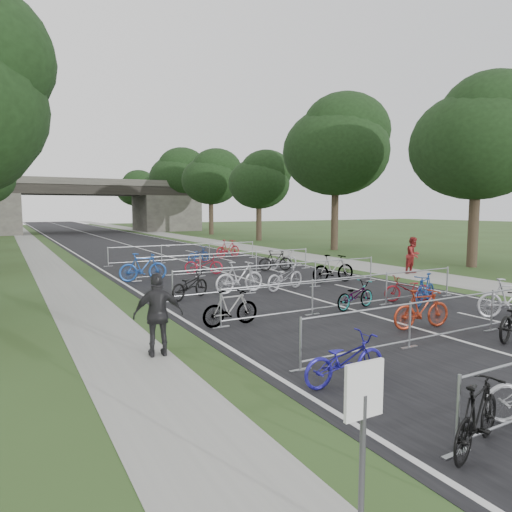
{
  "coord_description": "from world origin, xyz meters",
  "views": [
    {
      "loc": [
        -9.69,
        -0.1,
        3.25
      ],
      "look_at": [
        0.26,
        17.74,
        1.1
      ],
      "focal_mm": 32.0,
      "sensor_mm": 36.0,
      "label": 1
    }
  ],
  "objects": [
    {
      "name": "barrier_row_2",
      "position": [
        0.0,
        7.2,
        0.55
      ],
      "size": [
        9.7,
        0.08,
        1.1
      ],
      "color": "#94969B",
      "rests_on": "ground"
    },
    {
      "name": "pedestrian_c",
      "position": [
        -6.8,
        9.47,
        0.92
      ],
      "size": [
        1.14,
        0.64,
        1.84
      ],
      "primitive_type": "imported",
      "rotation": [
        0.0,
        0.0,
        2.96
      ],
      "color": "#232325",
      "rests_on": "ground"
    },
    {
      "name": "sidewalk_left",
      "position": [
        -7.5,
        50.0,
        0.01
      ],
      "size": [
        2.0,
        140.0,
        0.01
      ],
      "primitive_type": "cube",
      "color": "gray",
      "rests_on": "ground"
    },
    {
      "name": "bike_8",
      "position": [
        -4.3,
        6.21,
        0.47
      ],
      "size": [
        1.8,
        0.67,
        0.94
      ],
      "primitive_type": "imported",
      "rotation": [
        0.0,
        0.0,
        1.54
      ],
      "color": "navy",
      "rests_on": "ground"
    },
    {
      "name": "bike_23",
      "position": [
        3.27,
        20.25,
        0.5
      ],
      "size": [
        1.96,
        0.87,
        1.0
      ],
      "primitive_type": "imported",
      "rotation": [
        0.0,
        0.0,
        1.68
      ],
      "color": "#BBB9C2",
      "rests_on": "ground"
    },
    {
      "name": "bike_20",
      "position": [
        -4.3,
        19.89,
        0.63
      ],
      "size": [
        2.15,
        0.8,
        1.26
      ],
      "primitive_type": "imported",
      "rotation": [
        0.0,
        0.0,
        1.47
      ],
      "color": "#1C489F",
      "rests_on": "ground"
    },
    {
      "name": "tree_right_6",
      "position": [
        13.11,
        87.93,
        6.92
      ],
      "size": [
        7.17,
        7.17,
        10.93
      ],
      "color": "#33261C",
      "rests_on": "ground"
    },
    {
      "name": "bike_4",
      "position": [
        -4.3,
        3.53,
        0.49
      ],
      "size": [
        1.71,
        0.94,
        0.99
      ],
      "primitive_type": "imported",
      "rotation": [
        0.0,
        0.0,
        1.88
      ],
      "color": "black",
      "rests_on": "ground"
    },
    {
      "name": "bike_16",
      "position": [
        -3.91,
        15.14,
        0.5
      ],
      "size": [
        1.97,
        1.48,
        0.99
      ],
      "primitive_type": "imported",
      "rotation": [
        0.0,
        0.0,
        2.07
      ],
      "color": "black",
      "rests_on": "ground"
    },
    {
      "name": "tree_right_5",
      "position": [
        13.11,
        75.93,
        5.95
      ],
      "size": [
        6.16,
        6.16,
        9.39
      ],
      "color": "#33261C",
      "rests_on": "ground"
    },
    {
      "name": "pedestrian_b",
      "position": [
        8.14,
        15.79,
        0.91
      ],
      "size": [
        0.98,
        0.81,
        1.82
      ],
      "primitive_type": "imported",
      "rotation": [
        0.0,
        0.0,
        0.15
      ],
      "color": "maroon",
      "rests_on": "ground"
    },
    {
      "name": "sidewalk_right",
      "position": [
        8.0,
        50.0,
        0.01
      ],
      "size": [
        3.0,
        140.0,
        0.01
      ],
      "primitive_type": "cube",
      "color": "gray",
      "rests_on": "ground"
    },
    {
      "name": "bike_13",
      "position": [
        0.13,
        10.96,
        0.45
      ],
      "size": [
        1.78,
        0.87,
        0.9
      ],
      "primitive_type": "imported",
      "rotation": [
        0.0,
        0.0,
        1.74
      ],
      "color": "#94969B",
      "rests_on": "ground"
    },
    {
      "name": "bike_27",
      "position": [
        3.18,
        26.78,
        0.6
      ],
      "size": [
        2.07,
        1.1,
        1.2
      ],
      "primitive_type": "imported",
      "rotation": [
        0.0,
        0.0,
        1.85
      ],
      "color": "maroon",
      "rests_on": "ground"
    },
    {
      "name": "bike_11",
      "position": [
        3.28,
        7.8,
        0.6
      ],
      "size": [
        2.02,
        1.37,
        1.19
      ],
      "primitive_type": "imported",
      "rotation": [
        0.0,
        0.0,
        1.12
      ],
      "color": "#A0A1A7",
      "rests_on": "ground"
    },
    {
      "name": "park_sign",
      "position": [
        -6.8,
        3.0,
        1.27
      ],
      "size": [
        0.45,
        0.06,
        1.83
      ],
      "color": "#4C4C51",
      "rests_on": "ground"
    },
    {
      "name": "tree_right_3",
      "position": [
        13.11,
        51.93,
        6.92
      ],
      "size": [
        7.17,
        7.17,
        10.93
      ],
      "color": "#33261C",
      "rests_on": "ground"
    },
    {
      "name": "bike_14",
      "position": [
        2.58,
        10.28,
        0.53
      ],
      "size": [
        1.81,
        1.11,
        1.05
      ],
      "primitive_type": "imported",
      "rotation": [
        0.0,
        0.0,
        5.09
      ],
      "color": "navy",
      "rests_on": "ground"
    },
    {
      "name": "bike_26",
      "position": [
        0.51,
        25.3,
        0.47
      ],
      "size": [
        1.89,
        1.37,
        0.95
      ],
      "primitive_type": "imported",
      "rotation": [
        0.0,
        0.0,
        2.04
      ],
      "color": "navy",
      "rests_on": "ground"
    },
    {
      "name": "barrier_row_3",
      "position": [
        0.0,
        11.0,
        0.55
      ],
      "size": [
        9.7,
        0.08,
        1.1
      ],
      "color": "#94969B",
      "rests_on": "ground"
    },
    {
      "name": "bike_12",
      "position": [
        -4.3,
        11.01,
        0.5
      ],
      "size": [
        1.68,
        0.5,
        1.01
      ],
      "primitive_type": "imported",
      "rotation": [
        0.0,
        0.0,
        1.59
      ],
      "color": "#94969B",
      "rests_on": "ground"
    },
    {
      "name": "bike_17",
      "position": [
        -1.87,
        15.22,
        0.62
      ],
      "size": [
        2.08,
        0.67,
        1.23
      ],
      "primitive_type": "imported",
      "rotation": [
        0.0,
        0.0,
        1.61
      ],
      "color": "#BBBDC4",
      "rests_on": "ground"
    },
    {
      "name": "barrier_row_5",
      "position": [
        0.0,
        20.0,
        0.55
      ],
      "size": [
        9.7,
        0.08,
        1.1
      ],
      "color": "#94969B",
      "rests_on": "ground"
    },
    {
      "name": "road",
      "position": [
        0.0,
        50.0,
        0.01
      ],
      "size": [
        11.0,
        140.0,
        0.01
      ],
      "primitive_type": "cube",
      "color": "black",
      "rests_on": "ground"
    },
    {
      "name": "tree_right_0",
      "position": [
        13.11,
        15.93,
        6.92
      ],
      "size": [
        7.17,
        7.17,
        10.93
      ],
      "color": "#33261C",
      "rests_on": "ground"
    },
    {
      "name": "bike_22",
      "position": [
        2.61,
        19.89,
        0.53
      ],
      "size": [
        1.85,
        0.98,
        1.07
      ],
      "primitive_type": "imported",
      "rotation": [
        0.0,
        0.0,
        1.28
      ],
      "color": "black",
      "rests_on": "ground"
    },
    {
      "name": "bike_18",
      "position": [
        0.03,
        14.97,
        0.54
      ],
      "size": [
        2.16,
        1.27,
        1.07
      ],
      "primitive_type": "imported",
      "rotation": [
        0.0,
        0.0,
        1.86
      ],
      "color": "#A5A5AD",
      "rests_on": "ground"
    },
    {
      "name": "tree_right_2",
      "position": [
        13.11,
        39.93,
        5.95
      ],
      "size": [
        6.16,
        6.16,
        9.39
      ],
      "color": "#33261C",
      "rests_on": "ground"
    },
    {
      "name": "barrier_row_4",
      "position": [
        0.0,
        15.0,
        0.55
      ],
      "size": [
        9.7,
        0.08,
        1.1
      ],
      "color": "#94969B",
      "rests_on": "ground"
    },
    {
      "name": "bike_9",
      "position": [
        0.06,
        8.23,
        0.54
      ],
      "size": [
        1.85,
        0.79,
        1.08
      ],
      "primitive_type": "imported",
      "rotation": [
        0.0,
        0.0,
        1.41
      ],
      "color": "maroon",
      "rests_on": "ground"
    },
    {
      "name": "lane_markings",
      "position": [
        0.0,
        50.0,
        0.0
      ],
      "size": [
        0.12,
        140.0,
        0.0
      ],
      "primitive_type": "cube",
      "color": "silver",
      "rests_on": "ground"
    },
    {
      "name": "barrier_row_6",
      "position": [
        0.0,
        26.0,
        0.55
      ],
      "size": [
        9.7,
        0.08,
        1.1
      ],
      "color": "#94969B",
      "rests_on": "ground"
    },
    {
      "name": "overpass_bridge",
      "position": [
        0.0,
        65.0,
        3.53
      ],
      "size": [
        31.0,
        8.0,
        7.05
      ],
      "color": "#403E39",
      "rests_on": "ground"
    },
    {
      "name": "tree_right_1",
      "position": [
        13.11,
        27.93,
        7.9
      ],
      "size": [
        8.18,
        8.18,
        12.47
      ],
      "color": "#33261C",
      "rests_on": "ground"
    },
    {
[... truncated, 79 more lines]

